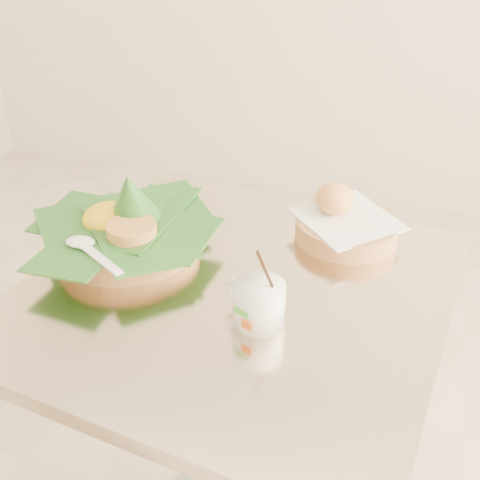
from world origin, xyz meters
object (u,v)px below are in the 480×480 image
(cafe_table, at_px, (236,380))
(rice_basket, at_px, (125,226))
(bread_basket, at_px, (344,223))
(coffee_mug, at_px, (258,302))

(cafe_table, bearing_deg, rice_basket, 166.18)
(cafe_table, height_order, rice_basket, rice_basket)
(rice_basket, bearing_deg, bread_basket, 23.39)
(cafe_table, relative_size, rice_basket, 2.31)
(bread_basket, distance_m, coffee_mug, 0.31)
(cafe_table, height_order, bread_basket, bread_basket)
(cafe_table, relative_size, bread_basket, 3.27)
(cafe_table, relative_size, coffee_mug, 5.47)
(cafe_table, bearing_deg, coffee_mug, -51.52)
(cafe_table, bearing_deg, bread_basket, 56.89)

